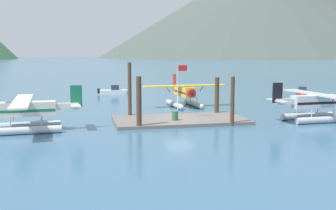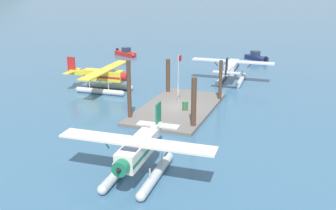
# 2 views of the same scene
# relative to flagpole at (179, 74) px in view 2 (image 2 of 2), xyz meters

# --- Properties ---
(ground_plane) EXTENTS (1200.00, 1200.00, 0.00)m
(ground_plane) POSITION_rel_flagpole_xyz_m (0.06, 0.08, -3.65)
(ground_plane) COLOR #38607F
(dock_platform) EXTENTS (12.69, 6.90, 0.30)m
(dock_platform) POSITION_rel_flagpole_xyz_m (0.06, 0.08, -3.50)
(dock_platform) COLOR #66605B
(dock_platform) RESTS_ON ground
(piling_near_left) EXTENTS (0.46, 0.46, 4.61)m
(piling_near_left) POSITION_rel_flagpole_xyz_m (-4.35, -2.93, -1.35)
(piling_near_left) COLOR #4C3323
(piling_near_left) RESTS_ON ground
(piling_near_right) EXTENTS (0.36, 0.36, 4.50)m
(piling_near_right) POSITION_rel_flagpole_xyz_m (4.18, -3.22, -1.41)
(piling_near_right) COLOR #4C3323
(piling_near_right) RESTS_ON ground
(piling_far_left) EXTENTS (0.38, 0.38, 5.66)m
(piling_far_left) POSITION_rel_flagpole_xyz_m (-4.39, 3.23, -0.83)
(piling_far_left) COLOR #4C3323
(piling_far_left) RESTS_ON ground
(piling_far_right) EXTENTS (0.47, 0.47, 4.05)m
(piling_far_right) POSITION_rel_flagpole_xyz_m (4.87, 2.99, -1.63)
(piling_far_right) COLOR #4C3323
(piling_far_right) RESTS_ON ground
(flagpole) EXTENTS (0.95, 0.10, 5.32)m
(flagpole) POSITION_rel_flagpole_xyz_m (0.00, 0.00, 0.00)
(flagpole) COLOR silver
(flagpole) RESTS_ON dock_platform
(fuel_drum) EXTENTS (0.62, 0.62, 0.88)m
(fuel_drum) POSITION_rel_flagpole_xyz_m (-0.63, -0.93, -2.91)
(fuel_drum) COLOR #33663D
(fuel_drum) RESTS_ON dock_platform
(seaplane_silver_stbd_aft) EXTENTS (7.98, 10.46, 3.84)m
(seaplane_silver_stbd_aft) POSITION_rel_flagpole_xyz_m (13.01, -2.61, -2.08)
(seaplane_silver_stbd_aft) COLOR #B7BABF
(seaplane_silver_stbd_aft) RESTS_ON ground
(seaplane_cream_port_aft) EXTENTS (7.97, 10.47, 3.84)m
(seaplane_cream_port_aft) POSITION_rel_flagpole_xyz_m (-13.84, -2.10, -2.08)
(seaplane_cream_port_aft) COLOR #B7BABF
(seaplane_cream_port_aft) RESTS_ON ground
(seaplane_yellow_bow_right) EXTENTS (10.47, 7.97, 3.84)m
(seaplane_yellow_bow_right) POSITION_rel_flagpole_xyz_m (3.23, 10.37, -2.08)
(seaplane_yellow_bow_right) COLOR #B7BABF
(seaplane_yellow_bow_right) RESTS_ON ground
(boat_red_open_east) EXTENTS (3.11, 4.55, 1.50)m
(boat_red_open_east) POSITION_rel_flagpole_xyz_m (23.89, 18.13, -3.17)
(boat_red_open_east) COLOR #B2231E
(boat_red_open_east) RESTS_ON ground
(boat_navy_open_se) EXTENTS (3.88, 4.16, 1.50)m
(boat_navy_open_se) POSITION_rel_flagpole_xyz_m (28.21, -3.40, -3.17)
(boat_navy_open_se) COLOR navy
(boat_navy_open_se) RESTS_ON ground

